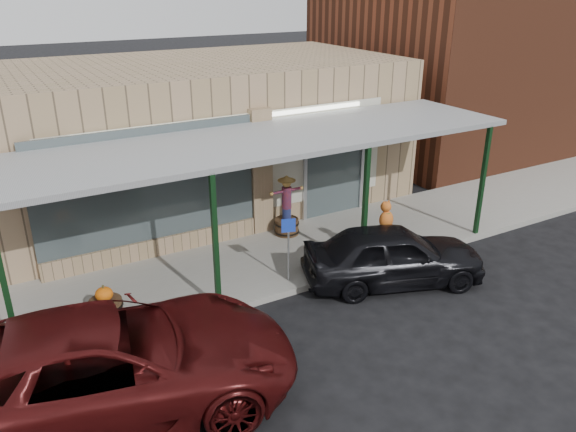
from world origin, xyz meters
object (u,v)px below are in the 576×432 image
barrel_scarecrow (287,214)px  car_maroon (107,365)px  barrel_pumpkin (106,307)px  parked_sedan (393,255)px  handicap_sign (288,241)px

barrel_scarecrow → car_maroon: barrel_scarecrow is taller
barrel_pumpkin → parked_sedan: parked_sedan is taller
handicap_sign → car_maroon: bearing=-138.9°
parked_sedan → car_maroon: bearing=118.1°
car_maroon → barrel_pumpkin: bearing=-0.5°
handicap_sign → car_maroon: car_maroon is taller
handicap_sign → parked_sedan: parked_sedan is taller
barrel_scarecrow → barrel_pumpkin: barrel_scarecrow is taller
barrel_scarecrow → barrel_pumpkin: (-5.04, -1.75, -0.28)m
handicap_sign → car_maroon: 4.76m
barrel_scarecrow → parked_sedan: bearing=-70.4°
barrel_scarecrow → handicap_sign: barrel_scarecrow is taller
handicap_sign → parked_sedan: bearing=-8.3°
barrel_scarecrow → car_maroon: size_ratio=0.27×
parked_sedan → handicap_sign: bearing=84.5°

